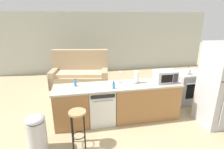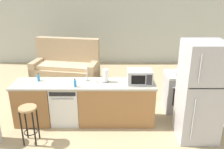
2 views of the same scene
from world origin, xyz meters
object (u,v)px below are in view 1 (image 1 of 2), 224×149
object	(u,v)px
soap_bottle	(114,86)
couch	(80,74)
stove_range	(188,87)
dishwasher	(101,105)
paper_towel_roll	(136,77)
bar_stool	(78,121)
microwave	(165,76)
kettle	(188,71)
refrigerator	(221,85)
trash_bin	(37,133)
dish_soap_bottle	(75,83)

from	to	relation	value
soap_bottle	couch	distance (m)	2.86
soap_bottle	stove_range	bearing A→B (deg)	17.68
dishwasher	paper_towel_roll	size ratio (longest dim) A/B	2.98
bar_stool	couch	distance (m)	3.26
microwave	bar_stool	size ratio (longest dim) A/B	0.68
microwave	bar_stool	world-z (taller)	microwave
dishwasher	stove_range	bearing A→B (deg)	11.91
microwave	kettle	xyz separation A→B (m)	(0.89, 0.42, -0.05)
stove_range	couch	distance (m)	3.62
dishwasher	kettle	xyz separation A→B (m)	(2.43, 0.42, 0.56)
soap_bottle	microwave	bearing A→B (deg)	8.78
dishwasher	couch	xyz separation A→B (m)	(-0.44, 2.51, -0.03)
bar_stool	soap_bottle	bearing A→B (deg)	34.76
stove_range	soap_bottle	xyz separation A→B (m)	(-2.35, -0.75, 0.52)
refrigerator	trash_bin	size ratio (longest dim) A/B	2.55
dish_soap_bottle	kettle	world-z (taller)	kettle
soap_bottle	dish_soap_bottle	bearing A→B (deg)	158.87
bar_stool	trash_bin	size ratio (longest dim) A/B	1.00
stove_range	refrigerator	world-z (taller)	refrigerator
trash_bin	paper_towel_roll	bearing A→B (deg)	20.76
stove_range	couch	world-z (taller)	couch
stove_range	bar_stool	distance (m)	3.40
paper_towel_roll	trash_bin	size ratio (longest dim) A/B	0.38
couch	bar_stool	bearing A→B (deg)	-91.68
dish_soap_bottle	couch	bearing A→B (deg)	87.12
microwave	dish_soap_bottle	distance (m)	2.11
stove_range	bar_stool	bearing A→B (deg)	-157.57
paper_towel_roll	bar_stool	world-z (taller)	paper_towel_roll
dishwasher	refrigerator	world-z (taller)	refrigerator
paper_towel_roll	soap_bottle	bearing A→B (deg)	-156.93
bar_stool	dish_soap_bottle	bearing A→B (deg)	91.68
microwave	couch	xyz separation A→B (m)	(-1.99, 2.51, -0.65)
dishwasher	dish_soap_bottle	xyz separation A→B (m)	(-0.56, 0.11, 0.55)
refrigerator	dish_soap_bottle	world-z (taller)	refrigerator
stove_range	bar_stool	world-z (taller)	stove_range
refrigerator	bar_stool	bearing A→B (deg)	-176.40
dishwasher	soap_bottle	size ratio (longest dim) A/B	4.77
dishwasher	bar_stool	world-z (taller)	dishwasher
soap_bottle	kettle	size ratio (longest dim) A/B	0.86
microwave	soap_bottle	world-z (taller)	microwave
refrigerator	soap_bottle	bearing A→B (deg)	171.59
paper_towel_roll	dish_soap_bottle	xyz separation A→B (m)	(-1.41, 0.06, -0.07)
refrigerator	kettle	world-z (taller)	refrigerator
refrigerator	dish_soap_bottle	distance (m)	3.23
trash_bin	refrigerator	bearing A→B (deg)	2.99
dishwasher	kettle	distance (m)	2.53
dishwasher	bar_stool	size ratio (longest dim) A/B	1.14
trash_bin	soap_bottle	bearing A→B (deg)	19.83
soap_bottle	bar_stool	bearing A→B (deg)	-145.24
trash_bin	couch	xyz separation A→B (m)	(0.84, 3.26, 0.02)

